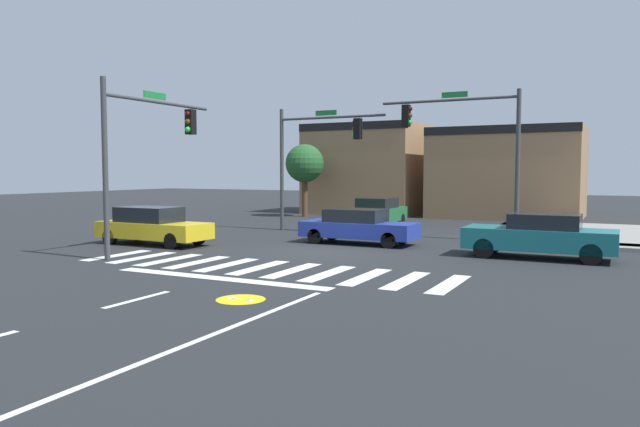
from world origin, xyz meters
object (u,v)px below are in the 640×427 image
Objects in this scene: car_green at (377,212)px; traffic_signal_southwest at (146,138)px; traffic_signal_northwest at (315,146)px; traffic_signal_northeast at (467,135)px; car_yellow at (152,226)px; roadside_tree at (305,164)px; car_blue at (358,226)px; car_teal at (540,236)px.

traffic_signal_southwest is at bearing -14.89° from car_green.
traffic_signal_northwest is 5.29m from car_green.
traffic_signal_northeast is 13.39m from car_yellow.
roadside_tree is (-6.70, 4.43, 2.60)m from car_green.
car_blue is (7.11, 3.91, -0.04)m from car_yellow.
traffic_signal_northwest is at bearing -0.34° from traffic_signal_northeast.
car_teal is at bearing -22.55° from traffic_signal_northwest.
traffic_signal_northwest is 12.08m from car_teal.
traffic_signal_southwest reaches higher than car_blue.
traffic_signal_southwest is 12.92m from traffic_signal_northeast.
car_green is (-2.10, 7.29, 0.05)m from car_blue.
car_blue is 7.02m from car_teal.
car_green is 12.24m from car_teal.
car_blue is 0.99× the size of roadside_tree.
car_yellow is at bearing 35.01° from traffic_signal_northeast.
car_yellow is 15.94m from roadside_tree.
traffic_signal_southwest is 13.92m from car_green.
car_teal is (14.07, 2.98, 0.01)m from car_yellow.
car_green is at bearing 137.75° from car_teal.
traffic_signal_southwest is at bearing 45.76° from traffic_signal_northeast.
car_yellow is (-10.55, -7.39, -3.64)m from traffic_signal_northeast.
traffic_signal_southwest is at bearing -79.57° from roadside_tree.
roadside_tree is (-5.03, 8.20, -0.72)m from traffic_signal_northwest.
traffic_signal_northeast is at bearing -44.24° from traffic_signal_southwest.
traffic_signal_southwest reaches higher than car_yellow.
car_yellow is 1.01× the size of car_blue.
car_teal is at bearing -168.05° from car_yellow.
car_blue is at bearing 45.33° from traffic_signal_northeast.
car_green is 8.44m from roadside_tree.
car_blue is at bearing -43.97° from traffic_signal_southwest.
car_teal is (6.95, -0.94, 0.05)m from car_blue.
car_blue is at bearing -43.00° from traffic_signal_northwest.
car_green is at bearing -34.57° from traffic_signal_northeast.
car_green is (5.01, 11.21, 0.01)m from car_yellow.
car_green is at bearing 66.11° from traffic_signal_northwest.
traffic_signal_northwest is 6.16m from car_blue.
traffic_signal_northeast is 1.31× the size of car_teal.
traffic_signal_southwest reaches higher than traffic_signal_northwest.
traffic_signal_northwest is at bearing -114.21° from car_yellow.
car_teal is (10.73, -4.45, -3.31)m from traffic_signal_northwest.
traffic_signal_northeast is 1.05× the size of traffic_signal_northwest.
car_green is at bearing -14.89° from traffic_signal_southwest.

